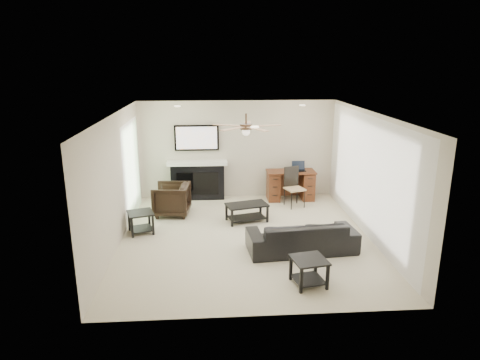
{
  "coord_description": "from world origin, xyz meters",
  "views": [
    {
      "loc": [
        -0.68,
        -7.99,
        3.49
      ],
      "look_at": [
        -0.09,
        0.48,
        1.08
      ],
      "focal_mm": 32.0,
      "sensor_mm": 36.0,
      "label": 1
    }
  ],
  "objects": [
    {
      "name": "desk",
      "position": [
        1.34,
        2.37,
        0.38
      ],
      "size": [
        1.22,
        0.56,
        0.76
      ],
      "primitive_type": "cube",
      "color": "#432010",
      "rests_on": "ground"
    },
    {
      "name": "sofa",
      "position": [
        0.99,
        -0.68,
        0.3
      ],
      "size": [
        2.08,
        0.96,
        0.59
      ],
      "primitive_type": "imported",
      "rotation": [
        0.0,
        0.0,
        3.23
      ],
      "color": "black",
      "rests_on": "ground"
    },
    {
      "name": "fireplace_unit",
      "position": [
        -1.03,
        2.58,
        0.95
      ],
      "size": [
        1.52,
        0.34,
        1.91
      ],
      "primitive_type": "cube",
      "color": "black",
      "rests_on": "ground"
    },
    {
      "name": "armchair",
      "position": [
        -1.61,
        1.47,
        0.37
      ],
      "size": [
        0.88,
        0.86,
        0.73
      ],
      "primitive_type": "imported",
      "rotation": [
        0.0,
        0.0,
        -1.67
      ],
      "color": "black",
      "rests_on": "ground"
    },
    {
      "name": "coffee_table",
      "position": [
        0.09,
        0.92,
        0.2
      ],
      "size": [
        1.0,
        0.71,
        0.4
      ],
      "primitive_type": "cube",
      "rotation": [
        0.0,
        0.0,
        0.26
      ],
      "color": "black",
      "rests_on": "ground"
    },
    {
      "name": "room_shell",
      "position": [
        0.19,
        0.08,
        1.68
      ],
      "size": [
        5.5,
        5.54,
        2.52
      ],
      "color": "beige",
      "rests_on": "ground"
    },
    {
      "name": "desk_chair",
      "position": [
        1.34,
        1.82,
        0.48
      ],
      "size": [
        0.54,
        0.55,
        0.97
      ],
      "primitive_type": "cube",
      "rotation": [
        0.0,
        0.0,
        0.32
      ],
      "color": "black",
      "rests_on": "ground"
    },
    {
      "name": "end_table_near",
      "position": [
        0.84,
        -1.93,
        0.23
      ],
      "size": [
        0.61,
        0.61,
        0.45
      ],
      "primitive_type": "cube",
      "rotation": [
        0.0,
        0.0,
        0.19
      ],
      "color": "black",
      "rests_on": "ground"
    },
    {
      "name": "laptop",
      "position": [
        1.54,
        2.35,
        0.88
      ],
      "size": [
        0.33,
        0.24,
        0.23
      ],
      "primitive_type": "cube",
      "color": "black",
      "rests_on": "desk"
    },
    {
      "name": "end_table_left",
      "position": [
        -2.16,
        0.42,
        0.23
      ],
      "size": [
        0.63,
        0.63,
        0.45
      ],
      "primitive_type": "cube",
      "rotation": [
        0.0,
        0.0,
        0.32
      ],
      "color": "black",
      "rests_on": "ground"
    }
  ]
}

